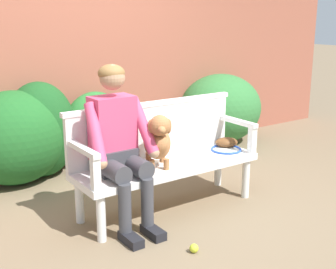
{
  "coord_description": "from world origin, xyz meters",
  "views": [
    {
      "loc": [
        -2.12,
        -3.04,
        1.67
      ],
      "look_at": [
        0.0,
        0.0,
        0.68
      ],
      "focal_mm": 48.32,
      "sensor_mm": 36.0,
      "label": 1
    }
  ],
  "objects_px": {
    "garden_bench": "(168,169)",
    "baseball_glove": "(227,142)",
    "person_seated": "(118,141)",
    "tennis_ball": "(194,248)",
    "tennis_racket": "(225,149)",
    "dog_on_bench": "(158,140)"
  },
  "relations": [
    {
      "from": "garden_bench",
      "to": "baseball_glove",
      "type": "height_order",
      "value": "baseball_glove"
    },
    {
      "from": "person_seated",
      "to": "tennis_ball",
      "type": "distance_m",
      "value": 1.01
    },
    {
      "from": "garden_bench",
      "to": "tennis_ball",
      "type": "bearing_deg",
      "value": -110.98
    },
    {
      "from": "person_seated",
      "to": "tennis_racket",
      "type": "height_order",
      "value": "person_seated"
    },
    {
      "from": "garden_bench",
      "to": "tennis_racket",
      "type": "xyz_separation_m",
      "value": [
        0.67,
        0.01,
        0.07
      ]
    },
    {
      "from": "tennis_racket",
      "to": "baseball_glove",
      "type": "distance_m",
      "value": 0.1
    },
    {
      "from": "garden_bench",
      "to": "person_seated",
      "type": "distance_m",
      "value": 0.59
    },
    {
      "from": "person_seated",
      "to": "tennis_ball",
      "type": "xyz_separation_m",
      "value": [
        0.21,
        -0.72,
        -0.67
      ]
    },
    {
      "from": "tennis_racket",
      "to": "baseball_glove",
      "type": "relative_size",
      "value": 2.59
    },
    {
      "from": "person_seated",
      "to": "dog_on_bench",
      "type": "distance_m",
      "value": 0.35
    },
    {
      "from": "garden_bench",
      "to": "baseball_glove",
      "type": "relative_size",
      "value": 7.55
    },
    {
      "from": "person_seated",
      "to": "baseball_glove",
      "type": "distance_m",
      "value": 1.25
    },
    {
      "from": "dog_on_bench",
      "to": "garden_bench",
      "type": "bearing_deg",
      "value": 23.02
    },
    {
      "from": "baseball_glove",
      "to": "tennis_ball",
      "type": "height_order",
      "value": "baseball_glove"
    },
    {
      "from": "baseball_glove",
      "to": "tennis_ball",
      "type": "distance_m",
      "value": 1.37
    },
    {
      "from": "dog_on_bench",
      "to": "tennis_ball",
      "type": "xyz_separation_m",
      "value": [
        -0.14,
        -0.67,
        -0.64
      ]
    },
    {
      "from": "garden_bench",
      "to": "dog_on_bench",
      "type": "height_order",
      "value": "dog_on_bench"
    },
    {
      "from": "tennis_racket",
      "to": "baseball_glove",
      "type": "height_order",
      "value": "baseball_glove"
    },
    {
      "from": "person_seated",
      "to": "baseball_glove",
      "type": "xyz_separation_m",
      "value": [
        1.23,
        0.08,
        -0.23
      ]
    },
    {
      "from": "person_seated",
      "to": "baseball_glove",
      "type": "relative_size",
      "value": 5.92
    },
    {
      "from": "person_seated",
      "to": "tennis_racket",
      "type": "xyz_separation_m",
      "value": [
        1.16,
        0.02,
        -0.26
      ]
    },
    {
      "from": "dog_on_bench",
      "to": "baseball_glove",
      "type": "xyz_separation_m",
      "value": [
        0.88,
        0.13,
        -0.19
      ]
    }
  ]
}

